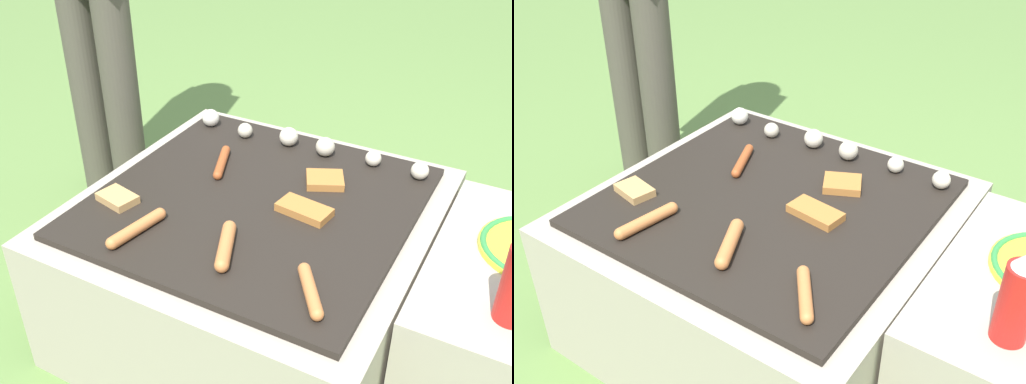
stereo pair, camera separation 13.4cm
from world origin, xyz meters
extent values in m
plane|color=#608442|center=(0.00, 0.00, 0.00)|extent=(14.00, 14.00, 0.00)
cube|color=#A89E8C|center=(0.00, 0.00, 0.20)|extent=(0.85, 0.85, 0.39)
cube|color=black|center=(0.00, 0.00, 0.40)|extent=(0.75, 0.75, 0.02)
cube|color=#A89E8C|center=(0.64, 0.05, 0.21)|extent=(0.42, 0.60, 0.41)
cylinder|color=#4C473D|center=(-0.85, 0.33, 0.42)|extent=(0.12, 0.12, 0.83)
cylinder|color=#4C473D|center=(-0.70, 0.33, 0.42)|extent=(0.12, 0.12, 0.83)
cylinder|color=#C6753D|center=(0.26, -0.26, 0.43)|extent=(0.10, 0.12, 0.03)
sphere|color=#C6753D|center=(0.23, -0.21, 0.43)|extent=(0.03, 0.03, 0.03)
sphere|color=#C6753D|center=(0.30, -0.31, 0.43)|extent=(0.03, 0.03, 0.03)
cylinder|color=#C6753D|center=(0.04, -0.22, 0.43)|extent=(0.08, 0.14, 0.03)
sphere|color=#C6753D|center=(0.07, -0.28, 0.43)|extent=(0.03, 0.03, 0.03)
sphere|color=#C6753D|center=(0.02, -0.15, 0.43)|extent=(0.03, 0.03, 0.03)
cylinder|color=#A34C23|center=(-0.16, 0.10, 0.42)|extent=(0.08, 0.14, 0.02)
sphere|color=#A34C23|center=(-0.13, 0.03, 0.42)|extent=(0.02, 0.02, 0.02)
sphere|color=#A34C23|center=(-0.19, 0.16, 0.42)|extent=(0.02, 0.02, 0.02)
cylinder|color=#C6753D|center=(-0.17, -0.26, 0.43)|extent=(0.05, 0.15, 0.03)
sphere|color=#C6753D|center=(-0.16, -0.19, 0.43)|extent=(0.03, 0.03, 0.03)
sphere|color=#C6753D|center=(-0.18, -0.33, 0.43)|extent=(0.03, 0.03, 0.03)
cube|color=#B27033|center=(0.13, 0.00, 0.42)|extent=(0.14, 0.08, 0.02)
cube|color=tan|center=(-0.29, -0.17, 0.42)|extent=(0.11, 0.08, 0.02)
cube|color=#B27033|center=(0.12, 0.15, 0.42)|extent=(0.12, 0.12, 0.02)
sphere|color=silver|center=(-0.32, 0.30, 0.44)|extent=(0.05, 0.05, 0.05)
sphere|color=beige|center=(-0.19, 0.28, 0.43)|extent=(0.04, 0.04, 0.04)
sphere|color=beige|center=(-0.06, 0.30, 0.44)|extent=(0.05, 0.05, 0.05)
sphere|color=beige|center=(0.06, 0.29, 0.44)|extent=(0.05, 0.05, 0.05)
sphere|color=beige|center=(0.20, 0.30, 0.43)|extent=(0.04, 0.04, 0.04)
sphere|color=beige|center=(0.33, 0.29, 0.44)|extent=(0.05, 0.05, 0.05)
cylinder|color=red|center=(0.62, -0.13, 0.49)|extent=(0.06, 0.06, 0.16)
camera|label=1|loc=(0.60, -1.09, 1.22)|focal=42.00mm
camera|label=2|loc=(0.72, -1.02, 1.22)|focal=42.00mm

